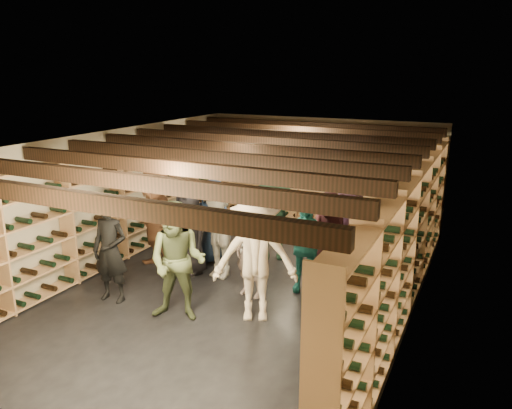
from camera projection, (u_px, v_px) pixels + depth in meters
The scene contains 23 objects.
ground at pixel (243, 282), 8.40m from camera, with size 8.00×8.00×0.00m, color black.
walls at pixel (243, 214), 8.08m from camera, with size 5.52×8.02×2.40m.
ceiling at pixel (242, 140), 7.77m from camera, with size 5.50×8.00×0.01m, color beige.
ceiling_joists at pixel (242, 149), 7.80m from camera, with size 5.40×7.12×0.18m.
wine_rack_left at pixel (119, 203), 9.19m from camera, with size 0.32×7.50×2.15m.
wine_rack_right at pixel (404, 244), 7.05m from camera, with size 0.32×7.50×2.15m.
wine_rack_back at pixel (318, 177), 11.45m from camera, with size 4.70×0.30×2.15m.
crate_stack_left at pixel (259, 220), 10.65m from camera, with size 0.51×0.34×0.68m.
crate_stack_right at pixel (265, 227), 10.77m from camera, with size 0.51×0.34×0.34m.
crate_loose at pixel (294, 229), 10.87m from camera, with size 0.50×0.33×0.17m, color tan.
person_0 at pixel (189, 230), 8.60m from camera, with size 0.77×0.50×1.57m, color black.
person_1 at pixel (110, 251), 7.55m from camera, with size 0.59×0.39×1.61m, color black.
person_2 at pixel (178, 262), 6.96m from camera, with size 0.84×0.65×1.73m, color #4C5835.
person_3 at pixel (255, 258), 6.95m from camera, with size 1.20×0.69×1.85m, color beige.
person_4 at pixel (304, 246), 7.91m from camera, with size 0.89×0.37×1.51m, color #227875.
person_5 at pixel (156, 218), 8.84m from camera, with size 1.69×0.54×1.82m, color brown.
person_6 at pixel (213, 221), 9.07m from camera, with size 0.77×0.50×1.57m, color #19273F.
person_7 at pixel (251, 251), 7.72m from camera, with size 0.54×0.36×1.49m, color gray.
person_8 at pixel (330, 236), 8.34m from camera, with size 0.74×0.58×1.52m, color #3F1A1F.
person_9 at pixel (218, 231), 8.40m from camera, with size 1.07×0.62×1.66m, color #BBB8AC.
person_10 at pixel (272, 210), 9.30m from camera, with size 1.08×0.45×1.84m, color #234632.
person_11 at pixel (347, 222), 8.72m from camera, with size 1.63×0.52×1.76m, color #865589.
person_12 at pixel (379, 254), 7.48m from camera, with size 0.77×0.50×1.57m, color #323337.
Camera 1 is at (3.54, -6.91, 3.47)m, focal length 35.00 mm.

